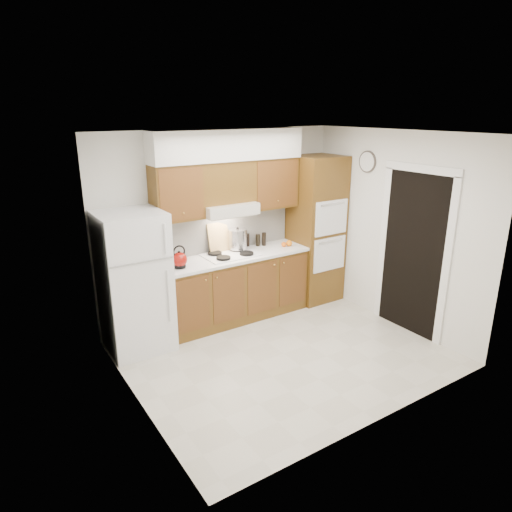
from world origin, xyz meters
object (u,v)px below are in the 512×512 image
at_px(oven_cabinet, 315,230).
at_px(stock_pot, 238,239).
at_px(kettle, 179,260).
at_px(fridge, 134,282).

distance_m(oven_cabinet, stock_pot, 1.28).
bearing_deg(stock_pot, kettle, -166.67).
xyz_separation_m(kettle, stock_pot, (0.99, 0.23, 0.06)).
relative_size(oven_cabinet, kettle, 11.38).
xyz_separation_m(fridge, kettle, (0.58, -0.03, 0.19)).
relative_size(fridge, kettle, 8.90).
xyz_separation_m(fridge, oven_cabinet, (2.85, 0.03, 0.24)).
distance_m(kettle, stock_pot, 1.02).
height_order(fridge, stock_pot, fridge).
relative_size(fridge, oven_cabinet, 0.78).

